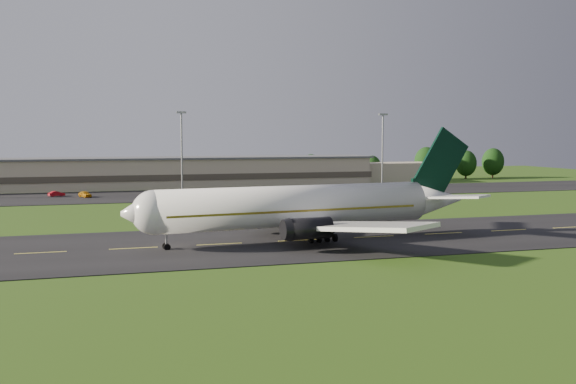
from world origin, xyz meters
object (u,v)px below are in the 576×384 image
object	(u,v)px
airliner	(301,207)
light_mast_centre	(182,142)
service_vehicle_a	(85,194)
service_vehicle_c	(249,192)
terminal	(180,173)
service_vehicle_d	(318,188)
light_mast_east	(383,141)
service_vehicle_b	(57,194)

from	to	relation	value
airliner	light_mast_centre	size ratio (longest dim) A/B	2.52
service_vehicle_a	service_vehicle_c	size ratio (longest dim) A/B	0.96
terminal	service_vehicle_d	bearing A→B (deg)	-32.20
service_vehicle_a	light_mast_centre	bearing A→B (deg)	-6.35
airliner	light_mast_east	distance (m)	93.98
airliner	service_vehicle_d	bearing A→B (deg)	63.49
airliner	terminal	xyz separation A→B (m)	(-4.80, 96.10, -0.67)
light_mast_centre	light_mast_east	distance (m)	55.00
terminal	service_vehicle_a	size ratio (longest dim) A/B	33.63
service_vehicle_b	service_vehicle_d	distance (m)	64.46
service_vehicle_d	service_vehicle_a	bearing A→B (deg)	119.87
service_vehicle_d	light_mast_centre	bearing A→B (deg)	109.12
light_mast_centre	light_mast_east	bearing A→B (deg)	0.00
airliner	service_vehicle_b	bearing A→B (deg)	109.51
airliner	service_vehicle_b	xyz separation A→B (m)	(-35.97, 76.24, -3.95)
service_vehicle_b	service_vehicle_c	world-z (taller)	service_vehicle_c
terminal	service_vehicle_d	distance (m)	39.46
airliner	service_vehicle_a	size ratio (longest dim) A/B	11.89
light_mast_east	service_vehicle_b	size ratio (longest dim) A/B	5.47
terminal	service_vehicle_a	world-z (taller)	terminal
service_vehicle_a	service_vehicle_d	world-z (taller)	service_vehicle_a
light_mast_centre	service_vehicle_c	bearing A→B (deg)	-41.94
light_mast_centre	light_mast_east	world-z (taller)	same
terminal	service_vehicle_a	bearing A→B (deg)	-135.94
service_vehicle_c	light_mast_centre	bearing A→B (deg)	-179.09
service_vehicle_b	service_vehicle_d	world-z (taller)	service_vehicle_d
terminal	service_vehicle_a	xyz separation A→B (m)	(-24.70, -23.90, -3.16)
service_vehicle_c	service_vehicle_d	world-z (taller)	service_vehicle_d
service_vehicle_d	service_vehicle_c	bearing A→B (deg)	138.68
airliner	service_vehicle_c	distance (m)	67.64
light_mast_centre	airliner	bearing A→B (deg)	-85.56
airliner	service_vehicle_b	world-z (taller)	airliner
service_vehicle_b	service_vehicle_d	bearing A→B (deg)	-117.22
light_mast_east	service_vehicle_c	xyz separation A→B (m)	(-40.67, -12.88, -12.01)
terminal	light_mast_centre	distance (m)	18.45
airliner	service_vehicle_c	xyz separation A→B (m)	(8.13, 67.04, -3.93)
airliner	service_vehicle_a	world-z (taller)	airliner
airliner	light_mast_centre	xyz separation A→B (m)	(-6.20, 79.91, 8.08)
light_mast_east	service_vehicle_b	distance (m)	85.70
light_mast_east	service_vehicle_d	xyz separation A→B (m)	(-20.32, -4.78, -11.99)
light_mast_centre	service_vehicle_d	world-z (taller)	light_mast_centre
light_mast_centre	service_vehicle_d	size ratio (longest dim) A/B	4.55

